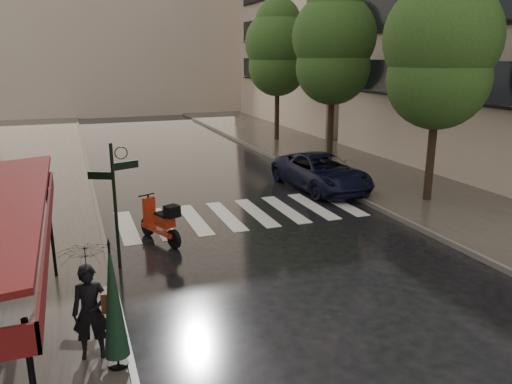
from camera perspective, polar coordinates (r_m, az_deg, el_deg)
ground at (r=10.34m, az=-6.72°, el=-13.94°), size 120.00×120.00×0.00m
sidewalk_near at (r=21.53m, az=-26.46°, el=0.31°), size 6.00×60.00×0.12m
sidewalk_far at (r=24.66m, az=9.88°, el=3.44°), size 5.50×60.00×0.12m
curb_near at (r=21.39m, az=-18.36°, el=1.11°), size 0.12×60.00×0.16m
curb_far at (r=23.39m, az=3.93°, el=3.03°), size 0.12×60.00×0.16m
crosswalk at (r=16.41m, az=-1.71°, el=-2.54°), size 7.85×3.20×0.01m
signpost at (r=12.25m, az=-15.83°, el=-0.43°), size 1.17×0.29×3.10m
tree_near at (r=18.05m, az=20.39°, el=15.30°), size 3.80×3.80×7.99m
tree_mid at (r=23.79m, az=8.88°, el=16.48°), size 3.80×3.80×8.34m
tree_far at (r=30.18m, az=2.48°, el=16.09°), size 3.80×3.80×8.16m
pedestrian_with_umbrella at (r=8.58m, az=-18.81°, el=-8.11°), size 1.06×1.08×2.44m
scooter at (r=14.06m, az=-10.81°, el=-3.45°), size 0.96×1.80×1.25m
parked_car at (r=19.56m, az=7.44°, el=2.30°), size 2.57×5.01×1.35m
parasol_back at (r=8.38m, az=-16.00°, el=-11.90°), size 0.40×0.40×2.16m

